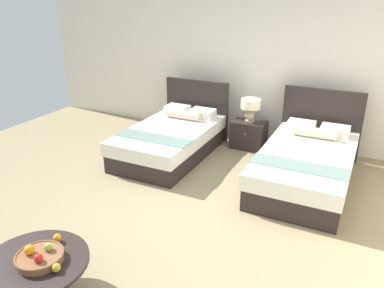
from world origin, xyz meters
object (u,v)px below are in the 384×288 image
object	(u,v)px
nightstand	(249,134)
table_lamp	(251,106)
loose_orange	(57,238)
fruit_bowl	(40,257)
loose_apple	(56,268)
coffee_table	(36,270)
bed_near_window	(172,138)
bed_near_corner	(307,163)

from	to	relation	value
nightstand	table_lamp	distance (m)	0.50
loose_orange	fruit_bowl	bearing A→B (deg)	-76.12
table_lamp	loose_orange	distance (m)	3.97
loose_apple	nightstand	bearing A→B (deg)	86.83
nightstand	coffee_table	bearing A→B (deg)	-96.83
coffee_table	loose_orange	xyz separation A→B (m)	(-0.02, 0.30, 0.13)
bed_near_window	coffee_table	size ratio (longest dim) A/B	2.24
coffee_table	bed_near_window	bearing A→B (deg)	99.14
bed_near_corner	nightstand	size ratio (longest dim) A/B	3.91
fruit_bowl	loose_apple	distance (m)	0.23
bed_near_corner	table_lamp	xyz separation A→B (m)	(-1.15, 0.86, 0.45)
fruit_bowl	nightstand	bearing A→B (deg)	83.76
table_lamp	coffee_table	bearing A→B (deg)	-96.79
loose_apple	bed_near_corner	bearing A→B (deg)	67.56
bed_near_window	bed_near_corner	bearing A→B (deg)	0.05
bed_near_window	nightstand	bearing A→B (deg)	39.07
coffee_table	fruit_bowl	bearing A→B (deg)	31.60
bed_near_window	loose_orange	distance (m)	3.10
table_lamp	loose_orange	bearing A→B (deg)	-97.60
loose_orange	nightstand	bearing A→B (deg)	82.36
bed_near_window	loose_orange	xyz separation A→B (m)	(0.52, -3.05, 0.17)
nightstand	table_lamp	size ratio (longest dim) A/B	1.48
bed_near_corner	loose_orange	size ratio (longest dim) A/B	27.43
loose_apple	loose_orange	bearing A→B (deg)	133.79
table_lamp	loose_apple	xyz separation A→B (m)	(-0.23, -4.22, -0.30)
nightstand	loose_apple	world-z (taller)	same
coffee_table	bed_near_corner	bearing A→B (deg)	63.72
bed_near_corner	coffee_table	distance (m)	3.74
loose_orange	coffee_table	bearing A→B (deg)	-86.09
nightstand	loose_orange	size ratio (longest dim) A/B	7.02
bed_near_window	coffee_table	world-z (taller)	bed_near_window
coffee_table	loose_orange	bearing A→B (deg)	93.91
bed_near_corner	loose_apple	xyz separation A→B (m)	(-1.39, -3.36, 0.15)
bed_near_corner	loose_apple	size ratio (longest dim) A/B	29.66
table_lamp	bed_near_window	bearing A→B (deg)	-140.28
fruit_bowl	loose_apple	xyz separation A→B (m)	(0.22, -0.03, -0.01)
bed_near_corner	fruit_bowl	world-z (taller)	bed_near_corner
loose_orange	loose_apple	bearing A→B (deg)	-46.21
nightstand	coffee_table	xyz separation A→B (m)	(-0.50, -4.20, 0.07)
bed_near_corner	loose_apple	distance (m)	3.64
bed_near_corner	coffee_table	xyz separation A→B (m)	(-1.66, -3.36, 0.02)
bed_near_corner	table_lamp	world-z (taller)	bed_near_corner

